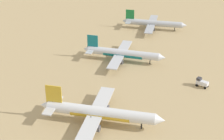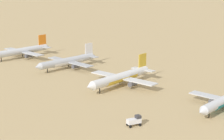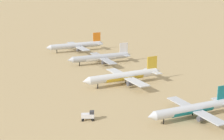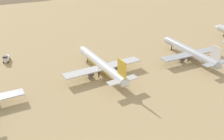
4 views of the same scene
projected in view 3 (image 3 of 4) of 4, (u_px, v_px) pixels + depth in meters
name	position (u px, v px, depth m)	size (l,w,h in m)	color
ground_plane	(131.00, 85.00, 188.43)	(1800.00, 1800.00, 0.00)	tan
parked_jet_0	(76.00, 46.00, 272.45)	(47.31, 38.38, 13.65)	silver
parked_jet_1	(101.00, 57.00, 233.24)	(45.26, 36.81, 13.05)	#B2B7C1
parked_jet_2	(124.00, 76.00, 188.35)	(47.54, 38.50, 13.74)	silver
parked_jet_3	(193.00, 109.00, 143.17)	(41.70, 33.84, 12.03)	silver
service_truck	(88.00, 115.00, 141.65)	(5.70, 4.53, 3.90)	silver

